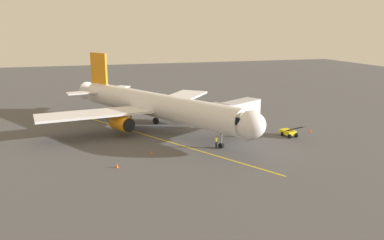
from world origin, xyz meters
The scene contains 11 objects.
ground_plane centered at (0.00, 0.00, 0.00)m, with size 220.00×220.00×0.00m, color #4C4C4F.
apron_lead_in_line centered at (0.38, 8.22, 0.01)m, with size 0.24×40.00×0.01m, color yellow.
airplane centered at (0.52, 1.98, 4.00)m, with size 30.95×36.69×11.50m.
jet_bridge centered at (-9.72, 9.13, 3.76)m, with size 10.83×7.66×5.40m.
ground_crew_marshaller centered at (-13.32, 10.53, 0.89)m, with size 0.32×0.44×1.71m.
ground_crew_wing_walker centered at (-5.68, 13.67, 0.89)m, with size 0.47×0.44×1.71m.
ground_crew_loader centered at (-9.07, -0.42, 0.89)m, with size 0.37×0.46×1.71m.
belt_loader_near_nose centered at (-18.10, 11.56, 0.71)m, with size 2.12×4.73×2.32m.
safety_cone_nose_left centered at (8.08, 17.52, 0.28)m, with size 0.32×0.32×0.55m, color #F2590F.
safety_cone_nose_right centered at (3.27, 13.76, 0.28)m, with size 0.32×0.32×0.55m, color #F2590F.
safety_cone_wing_port centered at (-22.60, 10.39, 0.28)m, with size 0.32×0.32×0.55m, color #F2590F.
Camera 1 is at (11.79, 60.71, 16.09)m, focal length 35.98 mm.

